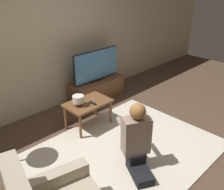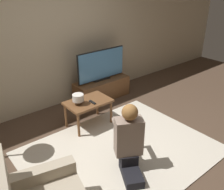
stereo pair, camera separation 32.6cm
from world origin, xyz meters
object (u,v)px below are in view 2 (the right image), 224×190
tv (101,65)px  person_kneeling (129,139)px  table_lamp (78,98)px  coffee_table (88,104)px

tv → person_kneeling: 2.16m
table_lamp → coffee_table: bearing=-3.1°
tv → person_kneeling: tv is taller
tv → table_lamp: 1.19m
table_lamp → tv: bearing=34.6°
tv → coffee_table: tv is taller
tv → coffee_table: bearing=-139.5°
person_kneeling → table_lamp: bearing=-63.8°
tv → table_lamp: tv is taller
coffee_table → table_lamp: size_ratio=4.05×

